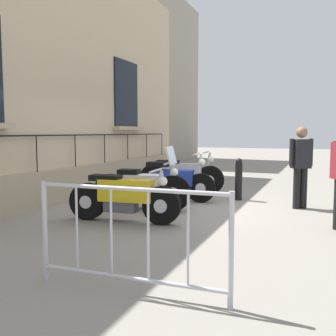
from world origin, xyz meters
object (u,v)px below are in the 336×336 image
(crowd_barrier, at_px, (129,236))
(bollard, at_px, (239,179))
(motorcycle_white, at_px, (143,187))
(motorcycle_silver, at_px, (181,175))
(motorcycle_yellow, at_px, (124,198))
(pedestrian_walking, at_px, (301,163))
(motorcycle_blue, at_px, (172,182))

(crowd_barrier, distance_m, bollard, 5.49)
(motorcycle_white, height_order, motorcycle_silver, motorcycle_white)
(motorcycle_yellow, distance_m, motorcycle_silver, 3.37)
(pedestrian_walking, bearing_deg, crowd_barrier, -104.45)
(motorcycle_white, relative_size, pedestrian_walking, 1.20)
(motorcycle_yellow, bearing_deg, motorcycle_silver, 92.96)
(motorcycle_yellow, relative_size, motorcycle_white, 1.02)
(pedestrian_walking, bearing_deg, motorcycle_yellow, -139.02)
(motorcycle_yellow, relative_size, motorcycle_silver, 0.93)
(motorcycle_yellow, xyz_separation_m, crowd_barrier, (1.47, -2.59, 0.14))
(motorcycle_blue, bearing_deg, bollard, 28.04)
(motorcycle_silver, relative_size, bollard, 2.29)
(bollard, bearing_deg, motorcycle_white, -130.79)
(motorcycle_yellow, xyz_separation_m, motorcycle_white, (-0.17, 1.09, 0.03))
(motorcycle_silver, bearing_deg, motorcycle_white, -89.81)
(motorcycle_yellow, relative_size, motorcycle_blue, 1.03)
(crowd_barrier, bearing_deg, pedestrian_walking, 75.55)
(motorcycle_yellow, distance_m, pedestrian_walking, 3.68)
(crowd_barrier, relative_size, pedestrian_walking, 1.21)
(motorcycle_silver, height_order, crowd_barrier, motorcycle_silver)
(motorcycle_yellow, bearing_deg, bollard, 64.36)
(motorcycle_yellow, distance_m, bollard, 3.22)
(motorcycle_blue, xyz_separation_m, pedestrian_walking, (2.72, 0.21, 0.49))
(motorcycle_white, distance_m, pedestrian_walking, 3.23)
(pedestrian_walking, bearing_deg, motorcycle_silver, 161.52)
(motorcycle_white, bearing_deg, bollard, 49.21)
(motorcycle_yellow, bearing_deg, motorcycle_white, 98.66)
(bollard, bearing_deg, pedestrian_walking, -20.54)
(motorcycle_yellow, height_order, motorcycle_silver, motorcycle_silver)
(motorcycle_yellow, xyz_separation_m, bollard, (1.39, 2.90, 0.06))
(motorcycle_blue, xyz_separation_m, bollard, (1.36, 0.72, 0.04))
(motorcycle_yellow, height_order, motorcycle_white, motorcycle_white)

